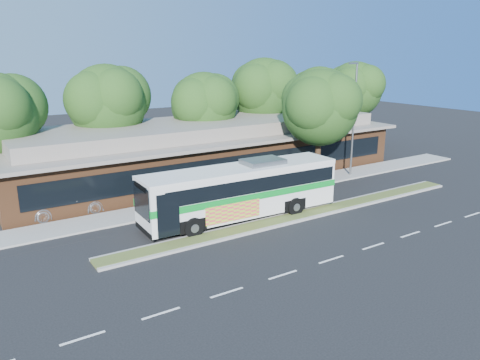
{
  "coord_description": "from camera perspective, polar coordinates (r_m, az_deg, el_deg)",
  "views": [
    {
      "loc": [
        -18.22,
        -20.22,
        9.81
      ],
      "look_at": [
        -2.68,
        3.71,
        2.0
      ],
      "focal_mm": 35.0,
      "sensor_mm": 36.0,
      "label": 1
    }
  ],
  "objects": [
    {
      "name": "tree_bg_a",
      "position": [
        35.77,
        -27.18,
        7.31
      ],
      "size": [
        6.47,
        5.8,
        8.63
      ],
      "color": "black",
      "rests_on": "ground"
    },
    {
      "name": "tree_bg_b",
      "position": [
        38.36,
        -15.36,
        9.29
      ],
      "size": [
        6.69,
        6.0,
        9.0
      ],
      "color": "black",
      "rests_on": "ground"
    },
    {
      "name": "tree_bg_e",
      "position": [
        48.3,
        9.83,
        10.25
      ],
      "size": [
        6.47,
        5.8,
        8.5
      ],
      "color": "black",
      "rests_on": "ground"
    },
    {
      "name": "tree_bg_d",
      "position": [
        45.23,
        3.3,
        10.98
      ],
      "size": [
        6.91,
        6.2,
        9.37
      ],
      "color": "black",
      "rests_on": "ground"
    },
    {
      "name": "lamp_post",
      "position": [
        38.52,
        13.67,
        7.56
      ],
      "size": [
        0.93,
        0.18,
        9.07
      ],
      "color": "slate",
      "rests_on": "ground"
    },
    {
      "name": "transit_bus",
      "position": [
        28.17,
        0.25,
        -0.88
      ],
      "size": [
        12.62,
        3.24,
        3.52
      ],
      "rotation": [
        0.0,
        0.0,
        -0.03
      ],
      "color": "silver",
      "rests_on": "ground"
    },
    {
      "name": "tree_bg_f",
      "position": [
        53.21,
        13.97,
        10.82
      ],
      "size": [
        6.69,
        6.0,
        8.92
      ],
      "color": "black",
      "rests_on": "ground"
    },
    {
      "name": "sidewalk_tree",
      "position": [
        36.52,
        10.06,
        8.94
      ],
      "size": [
        6.43,
        5.76,
        8.65
      ],
      "color": "black",
      "rests_on": "ground"
    },
    {
      "name": "sidewalk",
      "position": [
        33.7,
        1.33,
        -1.52
      ],
      "size": [
        44.0,
        2.6,
        0.12
      ],
      "primitive_type": "cube",
      "color": "gray",
      "rests_on": "ground"
    },
    {
      "name": "median_strip",
      "position": [
        29.33,
        7.74,
        -4.22
      ],
      "size": [
        26.0,
        1.1,
        0.15
      ],
      "primitive_type": "cube",
      "color": "#455624",
      "rests_on": "ground"
    },
    {
      "name": "sedan",
      "position": [
        31.14,
        -20.63,
        -2.63
      ],
      "size": [
        5.16,
        2.11,
        1.5
      ],
      "primitive_type": "imported",
      "rotation": [
        0.0,
        0.0,
        1.57
      ],
      "color": "silver",
      "rests_on": "ground"
    },
    {
      "name": "tree_bg_c",
      "position": [
        40.66,
        -4.0,
        9.31
      ],
      "size": [
        6.24,
        5.6,
        8.26
      ],
      "color": "black",
      "rests_on": "ground"
    },
    {
      "name": "plaza_building",
      "position": [
        38.65,
        -4.17,
        3.8
      ],
      "size": [
        33.2,
        11.2,
        4.45
      ],
      "color": "brown",
      "rests_on": "ground"
    },
    {
      "name": "ground",
      "position": [
        28.93,
        8.51,
        -4.69
      ],
      "size": [
        120.0,
        120.0,
        0.0
      ],
      "primitive_type": "plane",
      "color": "black",
      "rests_on": "ground"
    }
  ]
}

